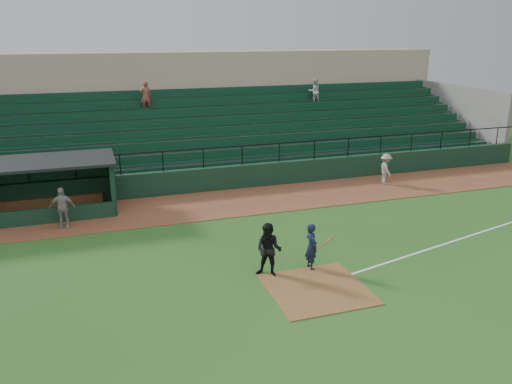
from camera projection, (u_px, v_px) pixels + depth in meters
name	position (u px, v px, depth m)	size (l,w,h in m)	color
ground	(304.00, 276.00, 16.85)	(90.00, 90.00, 0.00)	#25561C
warning_track	(236.00, 202.00, 24.09)	(40.00, 4.00, 0.03)	brown
home_plate_dirt	(317.00, 289.00, 15.94)	(3.00, 3.00, 0.03)	brown
foul_line	(477.00, 233.00, 20.35)	(18.00, 0.09, 0.01)	white
stadium_structure	(196.00, 124.00, 31.06)	(38.00, 13.08, 6.40)	black
dugout	(9.00, 185.00, 22.15)	(8.90, 3.20, 2.42)	black
batter_at_plate	(311.00, 246.00, 17.12)	(1.00, 0.67, 1.61)	black
umpire	(269.00, 250.00, 16.59)	(0.88, 0.68, 1.81)	black
runner	(386.00, 169.00, 26.70)	(1.04, 0.60, 1.60)	gray
dugout_player_a	(62.00, 208.00, 20.71)	(0.99, 0.41, 1.69)	#9C9692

